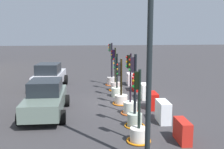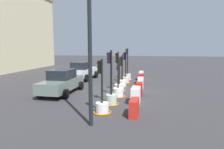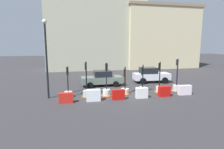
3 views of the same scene
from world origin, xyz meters
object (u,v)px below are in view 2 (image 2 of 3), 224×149
at_px(traffic_light_2, 118,90).
at_px(construction_barrier_4, 141,79).
at_px(traffic_light_1, 111,95).
at_px(car_grey_saloon, 62,82).
at_px(street_lamp_post, 90,31).
at_px(traffic_light_4, 122,81).
at_px(traffic_light_0, 102,104).
at_px(traffic_light_5, 125,78).
at_px(construction_barrier_1, 136,95).
at_px(car_white_van, 83,71).
at_px(construction_barrier_2, 139,89).
at_px(traffic_light_6, 127,75).
at_px(traffic_light_3, 119,86).
at_px(construction_barrier_3, 141,83).
at_px(construction_barrier_5, 141,76).
at_px(construction_barrier_0, 134,108).

xyz_separation_m(traffic_light_2, construction_barrier_4, (4.80, -1.26, 0.01)).
distance_m(traffic_light_1, car_grey_saloon, 4.34).
height_order(construction_barrier_4, street_lamp_post, street_lamp_post).
bearing_deg(traffic_light_4, traffic_light_0, 179.40).
height_order(traffic_light_5, construction_barrier_1, traffic_light_5).
height_order(construction_barrier_4, car_grey_saloon, car_grey_saloon).
distance_m(traffic_light_0, construction_barrier_1, 2.45).
bearing_deg(construction_barrier_1, car_white_van, 37.54).
height_order(traffic_light_0, construction_barrier_2, traffic_light_0).
bearing_deg(traffic_light_6, traffic_light_0, 179.24).
relative_size(traffic_light_5, construction_barrier_4, 2.82).
height_order(traffic_light_1, traffic_light_2, traffic_light_1).
relative_size(traffic_light_5, construction_barrier_1, 2.54).
relative_size(traffic_light_1, traffic_light_3, 1.22).
relative_size(traffic_light_0, construction_barrier_4, 2.60).
distance_m(construction_barrier_3, construction_barrier_4, 2.08).
relative_size(traffic_light_0, construction_barrier_5, 2.26).
xyz_separation_m(traffic_light_5, street_lamp_post, (-9.85, 0.24, 3.31)).
xyz_separation_m(traffic_light_4, construction_barrier_4, (1.40, -1.47, -0.03)).
bearing_deg(construction_barrier_5, construction_barrier_3, -178.35).
bearing_deg(car_white_van, construction_barrier_2, -133.11).
distance_m(traffic_light_0, traffic_light_4, 6.63).
height_order(traffic_light_4, construction_barrier_0, traffic_light_4).
distance_m(traffic_light_6, car_grey_saloon, 7.57).
bearing_deg(traffic_light_5, construction_barrier_2, -161.91).
bearing_deg(traffic_light_3, traffic_light_2, -173.58).
xyz_separation_m(traffic_light_0, street_lamp_post, (-1.59, 0.08, 3.32)).
xyz_separation_m(construction_barrier_3, construction_barrier_5, (4.10, 0.12, -0.01)).
height_order(traffic_light_5, construction_barrier_0, traffic_light_5).
distance_m(construction_barrier_0, car_white_van, 11.16).
bearing_deg(traffic_light_6, traffic_light_3, 179.44).
bearing_deg(construction_barrier_2, street_lamp_post, 163.44).
bearing_deg(traffic_light_1, traffic_light_6, 0.11).
distance_m(construction_barrier_2, car_white_van, 7.95).
xyz_separation_m(traffic_light_0, traffic_light_5, (8.26, -0.17, 0.01)).
distance_m(construction_barrier_1, construction_barrier_4, 6.09).
relative_size(traffic_light_6, construction_barrier_5, 2.66).
height_order(car_grey_saloon, street_lamp_post, street_lamp_post).
bearing_deg(construction_barrier_0, construction_barrier_2, -0.23).
xyz_separation_m(traffic_light_2, construction_barrier_0, (-3.40, -1.28, -0.03)).
bearing_deg(construction_barrier_2, traffic_light_4, 29.30).
relative_size(construction_barrier_1, construction_barrier_4, 1.11).
xyz_separation_m(traffic_light_0, traffic_light_4, (6.63, -0.07, 0.04)).
relative_size(construction_barrier_3, car_white_van, 0.23).
xyz_separation_m(traffic_light_2, construction_barrier_5, (6.81, -1.20, 0.00)).
bearing_deg(car_grey_saloon, construction_barrier_5, -38.42).
bearing_deg(construction_barrier_3, traffic_light_4, 66.07).
height_order(construction_barrier_3, construction_barrier_4, construction_barrier_3).
bearing_deg(construction_barrier_0, traffic_light_0, 83.99).
height_order(traffic_light_4, construction_barrier_1, traffic_light_4).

